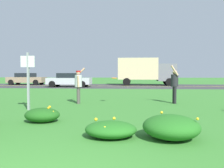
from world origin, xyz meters
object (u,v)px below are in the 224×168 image
car_tan_leftmost (26,79)px  car_silver_center_left (69,80)px  person_thrower_red_cap_gray_shirt (78,83)px  box_truck_gray (145,70)px  person_catcher_dark_shirt (175,83)px  frisbee_orange (114,78)px  sign_post_near_path (28,75)px

car_tan_leftmost → car_silver_center_left: size_ratio=1.00×
car_silver_center_left → car_tan_leftmost: bearing=148.0°
person_thrower_red_cap_gray_shirt → car_silver_center_left: person_thrower_red_cap_gray_shirt is taller
person_thrower_red_cap_gray_shirt → box_truck_gray: box_truck_gray is taller
person_catcher_dark_shirt → box_truck_gray: size_ratio=0.27×
person_thrower_red_cap_gray_shirt → car_silver_center_left: size_ratio=0.38×
person_catcher_dark_shirt → box_truck_gray: 16.71m
box_truck_gray → frisbee_orange: bearing=-98.1°
person_thrower_red_cap_gray_shirt → person_catcher_dark_shirt: (4.57, 0.43, -0.00)m
person_thrower_red_cap_gray_shirt → box_truck_gray: size_ratio=0.26×
car_tan_leftmost → box_truck_gray: bearing=-0.0°
frisbee_orange → car_silver_center_left: bearing=113.8°
sign_post_near_path → box_truck_gray: bearing=73.6°
frisbee_orange → car_silver_center_left: size_ratio=0.06×
person_thrower_red_cap_gray_shirt → person_catcher_dark_shirt: person_catcher_dark_shirt is taller
car_tan_leftmost → box_truck_gray: 14.68m
car_tan_leftmost → car_silver_center_left: (6.53, -4.08, 0.00)m
frisbee_orange → car_silver_center_left: 14.11m
car_silver_center_left → person_catcher_dark_shirt: bearing=-55.8°
sign_post_near_path → car_silver_center_left: 15.30m
frisbee_orange → car_silver_center_left: (-5.69, 12.91, -0.48)m
car_silver_center_left → person_thrower_red_cap_gray_shirt: bearing=-73.0°
box_truck_gray → car_tan_leftmost: bearing=180.0°
car_tan_leftmost → person_thrower_red_cap_gray_shirt: bearing=-58.4°
car_silver_center_left → box_truck_gray: 9.14m
frisbee_orange → sign_post_near_path: bearing=-146.0°
person_catcher_dark_shirt → car_tan_leftmost: person_catcher_dark_shirt is taller
person_thrower_red_cap_gray_shirt → frisbee_orange: (1.70, 0.12, 0.26)m
person_catcher_dark_shirt → car_silver_center_left: 15.23m
sign_post_near_path → box_truck_gray: (5.66, 19.17, 0.43)m
person_thrower_red_cap_gray_shirt → car_tan_leftmost: (-10.52, 17.11, -0.22)m
car_tan_leftmost → frisbee_orange: bearing=-54.3°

